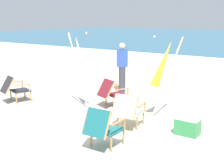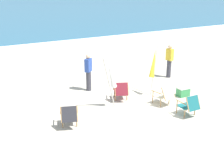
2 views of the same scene
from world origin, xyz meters
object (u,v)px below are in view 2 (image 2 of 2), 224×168
umbrella_furled_yellow (154,64)px  person_by_waterline (88,72)px  cooler_box (183,91)px  beach_chair_front_left (69,115)px  person_near_chairs (169,61)px  umbrella_furled_white (111,74)px  beach_chair_front_right (121,90)px  beach_chair_mid_center (164,95)px  beach_chair_far_center (189,105)px

umbrella_furled_yellow → person_by_waterline: 2.79m
cooler_box → beach_chair_front_left: bearing=-175.2°
person_near_chairs → cooler_box: person_near_chairs is taller
person_near_chairs → umbrella_furled_white: bearing=-154.7°
umbrella_furled_yellow → cooler_box: (1.00, -0.79, -1.12)m
beach_chair_front_left → umbrella_furled_yellow: umbrella_furled_yellow is taller
person_by_waterline → beach_chair_front_right: bearing=-65.7°
umbrella_furled_white → person_near_chairs: 4.63m
umbrella_furled_yellow → person_by_waterline: (-2.23, 1.60, -0.48)m
beach_chair_front_right → person_near_chairs: bearing=23.3°
person_by_waterline → cooler_box: bearing=-36.5°
beach_chair_front_left → umbrella_furled_yellow: (4.13, 1.22, 0.90)m
beach_chair_front_right → cooler_box: beach_chair_front_right is taller
beach_chair_mid_center → umbrella_furled_yellow: 1.50m
beach_chair_far_center → umbrella_furled_white: umbrella_furled_white is taller
umbrella_furled_yellow → beach_chair_far_center: bearing=-91.2°
beach_chair_front_left → beach_chair_far_center: size_ratio=1.14×
umbrella_furled_yellow → umbrella_furled_white: bearing=-167.8°
beach_chair_front_right → beach_chair_mid_center: (1.26, -1.17, 0.00)m
beach_chair_front_right → umbrella_furled_white: (-0.70, -0.48, 0.93)m
beach_chair_front_right → person_by_waterline: size_ratio=0.57×
beach_chair_mid_center → beach_chair_front_right: bearing=137.1°
beach_chair_front_left → beach_chair_mid_center: 3.88m
beach_chair_far_center → umbrella_furled_yellow: bearing=88.8°
umbrella_furled_white → person_by_waterline: size_ratio=1.27×
beach_chair_front_left → person_near_chairs: person_near_chairs is taller
beach_chair_far_center → umbrella_furled_white: size_ratio=0.39×
beach_chair_front_left → umbrella_furled_yellow: size_ratio=0.45×
umbrella_furled_yellow → person_by_waterline: bearing=144.4°
umbrella_furled_yellow → cooler_box: bearing=-38.4°
beach_chair_front_left → cooler_box: (5.12, 0.43, -0.22)m
cooler_box → person_by_waterline: bearing=143.5°
beach_chair_front_left → beach_chair_mid_center: beach_chair_mid_center is taller
umbrella_furled_white → person_by_waterline: (-0.02, 2.08, -0.51)m
beach_chair_mid_center → umbrella_furled_yellow: umbrella_furled_yellow is taller
beach_chair_front_right → beach_chair_far_center: (1.46, -2.39, 0.01)m
beach_chair_front_right → umbrella_furled_white: size_ratio=0.45×
beach_chair_mid_center → umbrella_furled_yellow: (0.25, 1.17, 0.89)m
beach_chair_front_right → person_by_waterline: bearing=114.3°
beach_chair_mid_center → cooler_box: beach_chair_mid_center is taller
umbrella_furled_white → beach_chair_front_left: bearing=-158.8°
beach_chair_mid_center → person_by_waterline: size_ratio=0.51×
beach_chair_front_left → person_by_waterline: bearing=56.1°
person_by_waterline → beach_chair_far_center: bearing=-61.3°
beach_chair_front_left → person_by_waterline: 3.43m
beach_chair_front_right → person_near_chairs: person_near_chairs is taller
person_near_chairs → beach_chair_mid_center: bearing=-129.6°
beach_chair_front_right → person_by_waterline: 1.80m
umbrella_furled_white → cooler_box: (3.20, -0.31, -1.15)m
beach_chair_front_right → cooler_box: (2.51, -0.79, -0.22)m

